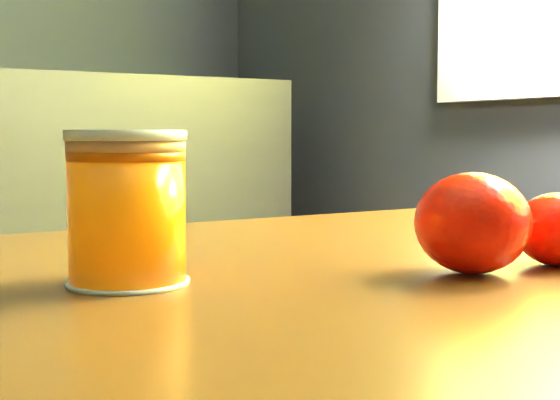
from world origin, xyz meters
TOP-DOWN VIEW (x-y plane):
  - table at (1.01, 0.03)m, footprint 0.92×0.65m
  - juice_glass at (0.80, 0.06)m, footprint 0.07×0.07m
  - orange_front at (1.00, -0.01)m, footprint 0.09×0.09m
  - orange_back at (1.07, -0.02)m, footprint 0.07×0.07m

SIDE VIEW (x-z plane):
  - table at x=1.01m, z-range 0.26..0.94m
  - orange_back at x=1.07m, z-range 0.69..0.74m
  - orange_front at x=1.00m, z-range 0.69..0.75m
  - juice_glass at x=0.80m, z-range 0.69..0.78m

